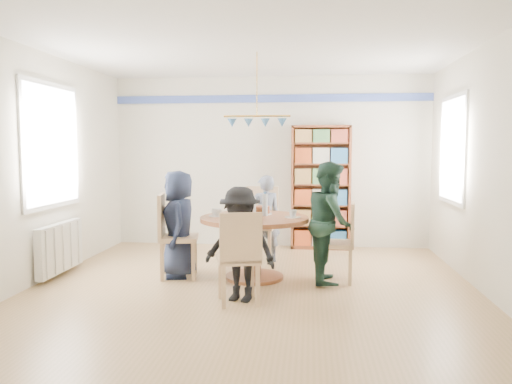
# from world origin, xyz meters

# --- Properties ---
(ground) EXTENTS (5.00, 5.00, 0.00)m
(ground) POSITION_xyz_m (0.00, 0.00, 0.00)
(ground) COLOR tan
(room_shell) EXTENTS (5.00, 5.00, 5.00)m
(room_shell) POSITION_xyz_m (-0.26, 0.87, 1.65)
(room_shell) COLOR white
(room_shell) RESTS_ON ground
(radiator) EXTENTS (0.12, 1.00, 0.60)m
(radiator) POSITION_xyz_m (-2.42, 0.30, 0.35)
(radiator) COLOR silver
(radiator) RESTS_ON ground
(dining_table) EXTENTS (1.30, 1.30, 0.75)m
(dining_table) POSITION_xyz_m (-0.02, 0.42, 0.56)
(dining_table) COLOR brown
(dining_table) RESTS_ON ground
(chair_left) EXTENTS (0.52, 0.52, 1.02)m
(chair_left) POSITION_xyz_m (-1.02, 0.37, 0.56)
(chair_left) COLOR tan
(chair_left) RESTS_ON ground
(chair_right) EXTENTS (0.45, 0.45, 0.94)m
(chair_right) POSITION_xyz_m (1.03, 0.39, 0.52)
(chair_right) COLOR tan
(chair_right) RESTS_ON ground
(chair_far) EXTENTS (0.51, 0.51, 1.03)m
(chair_far) POSITION_xyz_m (-0.05, 1.47, 0.57)
(chair_far) COLOR tan
(chair_far) RESTS_ON ground
(chair_near) EXTENTS (0.52, 0.52, 0.95)m
(chair_near) POSITION_xyz_m (-0.06, -0.61, 0.52)
(chair_near) COLOR tan
(chair_near) RESTS_ON ground
(person_left) EXTENTS (0.57, 0.72, 1.30)m
(person_left) POSITION_xyz_m (-0.95, 0.41, 0.65)
(person_left) COLOR #181F35
(person_left) RESTS_ON ground
(person_right) EXTENTS (0.56, 0.70, 1.42)m
(person_right) POSITION_xyz_m (0.88, 0.37, 0.71)
(person_right) COLOR #193227
(person_right) RESTS_ON ground
(person_far) EXTENTS (0.51, 0.43, 1.20)m
(person_far) POSITION_xyz_m (0.03, 1.32, 0.60)
(person_far) COLOR gray
(person_far) RESTS_ON ground
(person_near) EXTENTS (0.85, 0.63, 1.18)m
(person_near) POSITION_xyz_m (-0.07, -0.47, 0.59)
(person_near) COLOR black
(person_near) RESTS_ON ground
(bookshelf) EXTENTS (0.91, 0.27, 1.92)m
(bookshelf) POSITION_xyz_m (0.80, 2.34, 0.94)
(bookshelf) COLOR brown
(bookshelf) RESTS_ON ground
(tableware) EXTENTS (1.11, 1.11, 0.29)m
(tableware) POSITION_xyz_m (-0.04, 0.45, 0.81)
(tableware) COLOR white
(tableware) RESTS_ON dining_table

